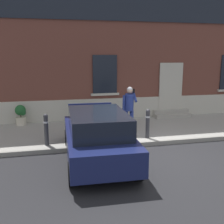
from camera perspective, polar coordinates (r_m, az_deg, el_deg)
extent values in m
plane|color=#232326|center=(8.46, 7.17, -9.30)|extent=(80.00, 80.00, 0.00)
cube|color=#99968E|center=(10.97, 2.23, -3.80)|extent=(24.00, 3.60, 0.15)
cube|color=gray|center=(9.27, 5.21, -6.84)|extent=(24.00, 0.12, 0.15)
cube|color=brown|center=(13.01, -0.57, 15.03)|extent=(24.00, 1.40, 7.50)
cube|color=#BCB7A8|center=(12.54, 0.15, 0.44)|extent=(24.00, 0.08, 1.10)
cube|color=#1E472D|center=(13.29, 12.21, 5.06)|extent=(1.00, 0.08, 2.10)
cube|color=#BCB7A8|center=(13.27, 12.26, 5.27)|extent=(1.16, 0.06, 2.24)
cube|color=black|center=(12.23, -1.51, 7.95)|extent=(1.10, 0.06, 1.70)
cube|color=#BCB7A8|center=(12.30, -1.46, 3.76)|extent=(1.30, 0.12, 0.10)
cube|color=black|center=(12.46, 0.18, 21.87)|extent=(16.80, 0.06, 1.40)
cube|color=#9E998E|center=(13.10, 12.79, -0.79)|extent=(1.76, 0.32, 0.16)
cube|color=#9E998E|center=(13.37, 12.22, -0.16)|extent=(1.76, 0.32, 0.32)
cube|color=#161E4C|center=(7.85, -3.09, -6.11)|extent=(1.86, 4.05, 0.64)
cube|color=black|center=(7.54, -2.98, -2.13)|extent=(1.61, 2.44, 0.56)
cube|color=black|center=(9.83, -4.73, -3.74)|extent=(1.66, 0.15, 0.20)
cube|color=yellow|center=(9.78, -4.75, -2.73)|extent=(0.52, 0.03, 0.12)
cube|color=#B21414|center=(9.67, -9.23, -1.44)|extent=(0.16, 0.04, 0.18)
cube|color=#B21414|center=(9.83, -0.40, -1.06)|extent=(0.16, 0.04, 0.18)
cube|color=#161E4C|center=(9.40, -4.63, 0.05)|extent=(1.49, 0.10, 0.60)
cylinder|color=black|center=(6.60, -8.31, -12.83)|extent=(0.22, 0.61, 0.60)
cylinder|color=black|center=(6.85, 5.39, -11.82)|extent=(0.22, 0.61, 0.60)
cylinder|color=black|center=(9.22, -9.22, -5.58)|extent=(0.22, 0.61, 0.60)
cylinder|color=black|center=(9.40, 0.55, -5.09)|extent=(0.22, 0.61, 0.60)
cylinder|color=#333338|center=(9.65, 7.51, -2.73)|extent=(0.14, 0.14, 0.95)
sphere|color=#333338|center=(9.54, 7.59, 0.15)|extent=(0.15, 0.15, 0.15)
cylinder|color=silver|center=(9.58, 7.56, -1.02)|extent=(0.15, 0.15, 0.06)
cylinder|color=#333338|center=(9.08, -13.67, -3.90)|extent=(0.14, 0.14, 0.95)
sphere|color=#333338|center=(8.96, -13.83, -0.86)|extent=(0.15, 0.15, 0.15)
cylinder|color=silver|center=(9.01, -13.76, -2.10)|extent=(0.15, 0.15, 0.06)
cylinder|color=navy|center=(10.31, 2.96, -1.82)|extent=(0.15, 0.15, 0.82)
cube|color=black|center=(10.47, 2.85, -3.87)|extent=(0.12, 0.28, 0.10)
cylinder|color=navy|center=(10.37, 4.13, -1.76)|extent=(0.15, 0.15, 0.82)
cube|color=black|center=(10.53, 4.00, -3.80)|extent=(0.12, 0.28, 0.10)
cylinder|color=navy|center=(10.16, 3.65, 2.10)|extent=(0.34, 0.40, 0.65)
sphere|color=tan|center=(10.05, 3.76, 4.57)|extent=(0.22, 0.22, 0.22)
sphere|color=silver|center=(10.05, 3.76, 4.74)|extent=(0.21, 0.21, 0.21)
cylinder|color=navy|center=(10.08, 2.49, 1.97)|extent=(0.09, 0.15, 0.57)
cylinder|color=navy|center=(10.16, 4.79, 3.27)|extent=(0.09, 0.44, 0.40)
cube|color=black|center=(10.08, 4.61, 4.46)|extent=(0.07, 0.02, 0.15)
cylinder|color=beige|center=(12.02, -18.60, -1.83)|extent=(0.40, 0.40, 0.34)
cylinder|color=beige|center=(11.99, -18.65, -1.18)|extent=(0.44, 0.44, 0.05)
cylinder|color=#47331E|center=(11.96, -18.69, -0.48)|extent=(0.04, 0.04, 0.24)
sphere|color=#1E5628|center=(11.92, -18.75, 0.37)|extent=(0.44, 0.44, 0.44)
sphere|color=#1E5628|center=(11.88, -18.26, -0.13)|extent=(0.24, 0.24, 0.24)
cylinder|color=#2D2D30|center=(11.74, -6.49, -1.59)|extent=(0.40, 0.40, 0.34)
cylinder|color=#2D2D30|center=(11.70, -6.51, -0.92)|extent=(0.44, 0.44, 0.05)
cylinder|color=#47331E|center=(11.67, -6.52, -0.21)|extent=(0.04, 0.04, 0.24)
sphere|color=#286B2D|center=(11.64, -6.54, 0.66)|extent=(0.44, 0.44, 0.44)
sphere|color=#286B2D|center=(11.62, -6.01, 0.15)|extent=(0.24, 0.24, 0.24)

